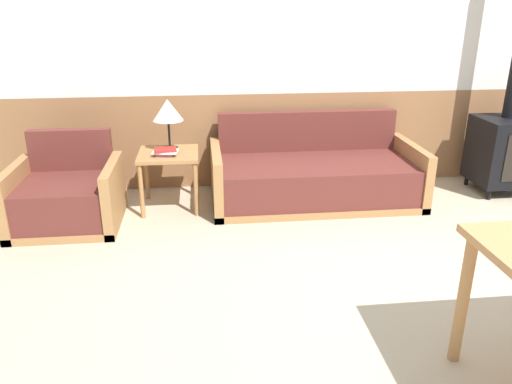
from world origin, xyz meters
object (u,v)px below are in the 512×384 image
table_lamp (168,111)px  couch (314,177)px  side_table (169,162)px  armchair (67,198)px  wood_stove (509,134)px

table_lamp → couch: bearing=-3.6°
couch → table_lamp: 1.47m
couch → side_table: (-1.34, -0.01, 0.20)m
armchair → table_lamp: table_lamp is taller
table_lamp → wood_stove: 3.24m
couch → wood_stove: size_ratio=0.78×
couch → armchair: 2.19m
couch → armchair: couch is taller
table_lamp → wood_stove: wood_stove is taller
couch → armchair: bearing=-172.2°
couch → table_lamp: table_lamp is taller
armchair → couch: bearing=2.1°
armchair → wood_stove: 4.10m
side_table → table_lamp: 0.44m
side_table → wood_stove: size_ratio=0.21×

